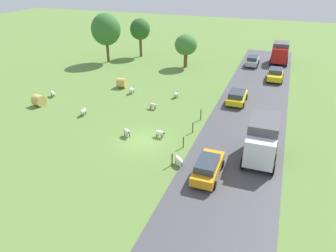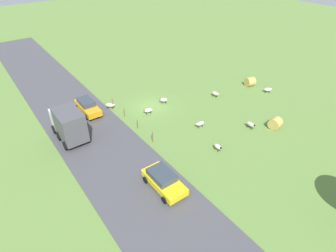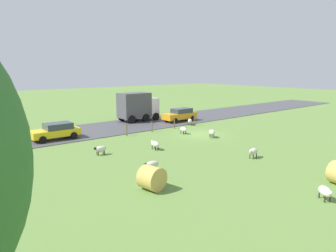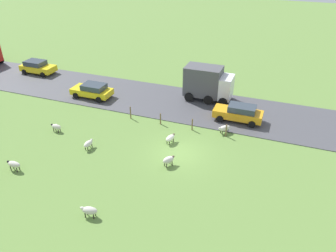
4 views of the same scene
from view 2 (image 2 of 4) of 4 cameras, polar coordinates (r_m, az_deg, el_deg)
name	(u,v)px [view 2 (image 2 of 4)]	position (r m, az deg, el deg)	size (l,w,h in m)	color
ground_plane	(151,107)	(35.98, -3.56, 4.00)	(160.00, 160.00, 0.00)	olive
road_strip	(87,129)	(32.89, -16.18, -0.62)	(8.00, 80.00, 0.06)	#47474C
sheep_0	(148,110)	(34.26, -4.10, 3.21)	(1.18, 0.71, 0.71)	silver
sheep_1	(268,90)	(41.51, 19.78, 7.05)	(1.07, 0.97, 0.72)	silver
sheep_2	(251,124)	(32.86, 16.60, 0.33)	(0.47, 1.16, 0.78)	beige
sheep_3	(200,124)	(31.93, 6.61, 0.49)	(1.12, 0.54, 0.71)	silver
sheep_4	(110,105)	(36.01, -11.82, 4.20)	(1.13, 1.12, 0.73)	silver
sheep_5	(215,93)	(38.52, 9.67, 6.59)	(0.65, 1.15, 0.75)	beige
sheep_6	(164,100)	(36.41, -0.90, 5.39)	(1.07, 0.95, 0.78)	beige
sheep_7	(218,147)	(28.77, 10.18, -4.19)	(0.48, 1.04, 0.71)	beige
hay_bale_0	(250,82)	(42.62, 16.45, 8.70)	(1.31, 1.31, 1.19)	tan
hay_bale_1	(275,123)	(33.70, 21.11, 0.53)	(1.33, 1.33, 1.12)	tan
fence_post_0	(113,103)	(36.33, -11.30, 4.72)	(0.12, 0.12, 1.15)	brown
fence_post_1	(124,113)	(33.92, -8.95, 2.66)	(0.12, 0.12, 1.12)	brown
fence_post_2	(138,124)	(31.62, -6.26, 0.31)	(0.12, 0.12, 1.11)	brown
fence_post_3	(153,137)	(29.42, -3.18, -2.27)	(0.12, 0.12, 1.25)	brown
truck_1	(69,123)	(30.95, -19.70, 0.49)	(2.66, 4.96, 3.55)	white
car_0	(87,106)	(35.64, -16.19, 3.93)	(1.96, 4.53, 1.60)	orange
car_3	(163,180)	(24.32, -0.95, -11.01)	(2.17, 4.36, 1.51)	yellow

